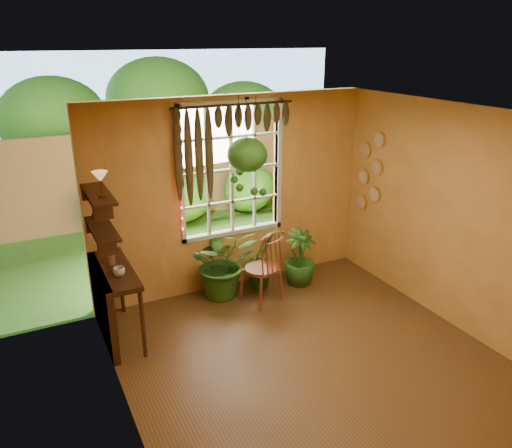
{
  "coord_description": "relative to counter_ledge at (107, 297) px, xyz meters",
  "views": [
    {
      "loc": [
        -2.65,
        -3.78,
        3.39
      ],
      "look_at": [
        -0.19,
        1.15,
        1.33
      ],
      "focal_mm": 35.0,
      "sensor_mm": 36.0,
      "label": 1
    }
  ],
  "objects": [
    {
      "name": "cup_b",
      "position": [
        0.19,
        0.4,
        0.4
      ],
      "size": [
        0.12,
        0.12,
        0.1
      ],
      "primitive_type": "imported",
      "rotation": [
        0.0,
        0.0,
        0.14
      ],
      "color": "beige",
      "rests_on": "counter_ledge"
    },
    {
      "name": "potted_plant_left",
      "position": [
        1.63,
        0.38,
        -0.05
      ],
      "size": [
        0.99,
        0.89,
        1.01
      ],
      "primitive_type": "imported",
      "rotation": [
        0.0,
        0.0,
        -0.11
      ],
      "color": "#1B4312",
      "rests_on": "floor"
    },
    {
      "name": "shelf_lower",
      "position": [
        0.03,
        0.0,
        0.85
      ],
      "size": [
        0.25,
        0.9,
        0.04
      ],
      "primitive_type": "cube",
      "color": "#39200F",
      "rests_on": "wall_left"
    },
    {
      "name": "potted_plant_mid",
      "position": [
        2.23,
        0.38,
        -0.11
      ],
      "size": [
        0.57,
        0.5,
        0.89
      ],
      "primitive_type": "imported",
      "rotation": [
        0.0,
        0.0,
        0.24
      ],
      "color": "#1B4312",
      "rests_on": "floor"
    },
    {
      "name": "windsor_chair",
      "position": [
        2.04,
        -0.02,
        -0.2
      ],
      "size": [
        0.56,
        0.58,
        1.21
      ],
      "rotation": [
        0.0,
        0.0,
        0.28
      ],
      "color": "brown",
      "rests_on": "floor"
    },
    {
      "name": "ceiling",
      "position": [
        1.91,
        -1.6,
        2.15
      ],
      "size": [
        4.5,
        4.5,
        0.0
      ],
      "primitive_type": "plane",
      "rotation": [
        3.14,
        0.0,
        0.0
      ],
      "color": "white",
      "rests_on": "wall_back"
    },
    {
      "name": "string_lights",
      "position": [
        1.15,
        0.59,
        1.2
      ],
      "size": [
        0.03,
        0.03,
        1.54
      ],
      "primitive_type": null,
      "color": "#FF2633",
      "rests_on": "window"
    },
    {
      "name": "window",
      "position": [
        1.91,
        0.68,
        1.15
      ],
      "size": [
        1.52,
        0.1,
        1.86
      ],
      "color": "silver",
      "rests_on": "wall_back"
    },
    {
      "name": "wall_left",
      "position": [
        -0.09,
        -1.6,
        0.8
      ],
      "size": [
        0.0,
        4.5,
        4.5
      ],
      "primitive_type": "plane",
      "rotation": [
        1.57,
        0.0,
        1.57
      ],
      "color": "#E2A04D",
      "rests_on": "floor"
    },
    {
      "name": "brush_jar",
      "position": [
        0.11,
        0.12,
        0.49
      ],
      "size": [
        0.1,
        0.1,
        0.35
      ],
      "color": "brown",
      "rests_on": "counter_ledge"
    },
    {
      "name": "valance_vine",
      "position": [
        1.82,
        0.56,
        1.73
      ],
      "size": [
        1.7,
        0.12,
        1.1
      ],
      "color": "#39200F",
      "rests_on": "window"
    },
    {
      "name": "floor",
      "position": [
        1.91,
        -1.6,
        -0.55
      ],
      "size": [
        4.5,
        4.5,
        0.0
      ],
      "primitive_type": "plane",
      "color": "brown",
      "rests_on": "ground"
    },
    {
      "name": "tiffany_lamp",
      "position": [
        0.05,
        -0.18,
        1.47
      ],
      "size": [
        0.17,
        0.17,
        0.28
      ],
      "color": "#512F17",
      "rests_on": "shelf_upper"
    },
    {
      "name": "hanging_basket",
      "position": [
        2.0,
        0.37,
        1.36
      ],
      "size": [
        0.53,
        0.53,
        1.32
      ],
      "color": "black",
      "rests_on": "ceiling"
    },
    {
      "name": "potted_plant_right",
      "position": [
        2.75,
        0.21,
        -0.14
      ],
      "size": [
        0.53,
        0.53,
        0.82
      ],
      "primitive_type": "imported",
      "rotation": [
        0.0,
        0.0,
        0.16
      ],
      "color": "#1B4312",
      "rests_on": "floor"
    },
    {
      "name": "wall_back",
      "position": [
        1.91,
        0.65,
        0.8
      ],
      "size": [
        4.0,
        0.0,
        4.0
      ],
      "primitive_type": "plane",
      "rotation": [
        1.57,
        0.0,
        0.0
      ],
      "color": "#E2A04D",
      "rests_on": "floor"
    },
    {
      "name": "wall_right",
      "position": [
        3.91,
        -1.6,
        0.8
      ],
      "size": [
        0.0,
        4.5,
        4.5
      ],
      "primitive_type": "plane",
      "rotation": [
        1.57,
        0.0,
        -1.57
      ],
      "color": "#E2A04D",
      "rests_on": "floor"
    },
    {
      "name": "cup_a",
      "position": [
        0.13,
        -0.23,
        0.4
      ],
      "size": [
        0.15,
        0.15,
        0.1
      ],
      "primitive_type": "imported",
      "rotation": [
        0.0,
        0.0,
        0.19
      ],
      "color": "silver",
      "rests_on": "counter_ledge"
    },
    {
      "name": "wall_plates",
      "position": [
        3.89,
        0.19,
        1.0
      ],
      "size": [
        0.04,
        0.32,
        1.1
      ],
      "primitive_type": null,
      "color": "beige",
      "rests_on": "wall_right"
    },
    {
      "name": "shelf_upper",
      "position": [
        0.03,
        0.0,
        1.25
      ],
      "size": [
        0.25,
        0.9,
        0.04
      ],
      "primitive_type": "cube",
      "color": "#39200F",
      "rests_on": "wall_left"
    },
    {
      "name": "shelf_vase",
      "position": [
        0.04,
        0.29,
        0.93
      ],
      "size": [
        0.15,
        0.15,
        0.13
      ],
      "primitive_type": "imported",
      "rotation": [
        0.0,
        0.0,
        -0.25
      ],
      "color": "#B2AD99",
      "rests_on": "shelf_lower"
    },
    {
      "name": "counter_ledge",
      "position": [
        0.0,
        0.0,
        0.0
      ],
      "size": [
        0.4,
        1.2,
        0.9
      ],
      "color": "#39200F",
      "rests_on": "floor"
    },
    {
      "name": "backyard",
      "position": [
        2.15,
        5.27,
        0.73
      ],
      "size": [
        14.0,
        10.0,
        12.0
      ],
      "color": "#255418",
      "rests_on": "ground"
    }
  ]
}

